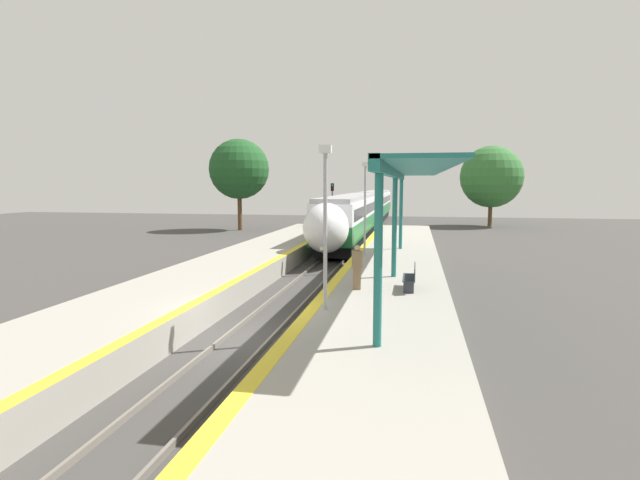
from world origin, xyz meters
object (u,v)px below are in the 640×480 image
train (365,209)px  person_waiting (357,267)px  lamppost_mid (365,202)px  lamppost_far (381,196)px  railway_signal (332,204)px  platform_bench (411,277)px  lamppost_near (325,216)px

train → person_waiting: size_ratio=29.54×
lamppost_mid → train: bearing=95.7°
person_waiting → lamppost_far: bearing=91.7°
railway_signal → lamppost_far: size_ratio=0.98×
platform_bench → railway_signal: 28.18m
lamppost_near → lamppost_mid: (0.00, 11.93, 0.00)m
train → lamppost_far: bearing=-78.6°
lamppost_near → lamppost_mid: size_ratio=1.00×
lamppost_near → railway_signal: bearing=99.0°
train → person_waiting: bearing=-84.8°
lamppost_near → lamppost_mid: 11.93m
person_waiting → lamppost_far: lamppost_far is taller
railway_signal → lamppost_mid: bearing=-75.4°
platform_bench → lamppost_mid: lamppost_mid is taller
platform_bench → lamppost_near: 4.82m
platform_bench → railway_signal: railway_signal is taller
lamppost_far → platform_bench: bearing=-82.9°
lamppost_mid → railway_signal: bearing=104.6°
person_waiting → lamppost_near: bearing=-101.5°
railway_signal → lamppost_mid: lamppost_mid is taller
train → lamppost_mid: bearing=-84.3°
platform_bench → railway_signal: size_ratio=0.35×
lamppost_far → railway_signal: bearing=126.1°
train → railway_signal: 5.52m
train → platform_bench: (4.88, -32.02, -0.77)m
lamppost_near → train: bearing=93.8°
person_waiting → lamppost_near: size_ratio=0.33×
person_waiting → platform_bench: bearing=8.9°
train → platform_bench: size_ratio=28.36×
lamppost_near → lamppost_far: 23.86m
person_waiting → train: bearing=95.2°
lamppost_mid → lamppost_far: (0.00, 11.93, 0.00)m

